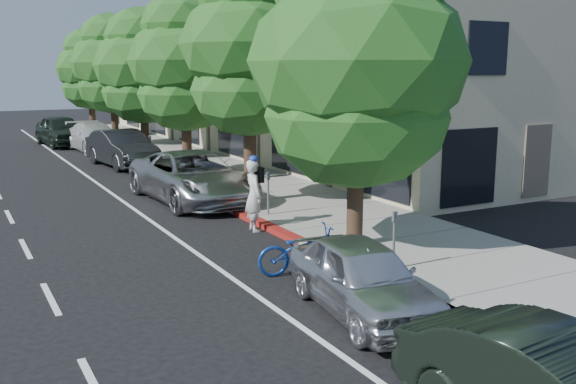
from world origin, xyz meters
TOP-DOWN VIEW (x-y plane):
  - ground at (0.00, 0.00)m, footprint 120.00×120.00m
  - sidewalk at (2.30, 8.00)m, footprint 4.60×56.00m
  - curb at (0.00, 8.00)m, footprint 0.30×56.00m
  - curb_red_segment at (0.00, 1.00)m, footprint 0.32×4.00m
  - storefront_building at (9.60, 18.00)m, footprint 10.00×36.00m
  - street_tree_0 at (0.90, -2.00)m, footprint 5.22×5.22m
  - street_tree_1 at (0.90, 4.00)m, footprint 4.38×4.38m
  - street_tree_2 at (0.90, 10.00)m, footprint 4.46×4.46m
  - street_tree_3 at (0.90, 16.00)m, footprint 4.60×4.60m
  - street_tree_4 at (0.90, 22.00)m, footprint 4.55×4.55m
  - street_tree_5 at (0.90, 28.00)m, footprint 4.21×4.21m
  - cyclist at (-0.42, 0.94)m, footprint 0.55×0.77m
  - bicycle at (-1.11, -3.00)m, footprint 2.14×1.13m
  - silver_suv at (-0.50, 5.50)m, footprint 3.07×6.16m
  - dark_sedan at (-0.61, 14.50)m, footprint 2.36×5.23m
  - white_pickup at (-0.50, 20.80)m, footprint 2.51×5.41m
  - dark_suv_far at (-1.65, 24.40)m, footprint 2.58×5.35m
  - near_car_a at (-1.32, -5.50)m, footprint 2.15×4.21m
  - pedestrian at (2.73, 8.07)m, footprint 1.01×0.95m

SIDE VIEW (x-z plane):
  - ground at x=0.00m, z-range 0.00..0.00m
  - sidewalk at x=2.30m, z-range 0.00..0.15m
  - curb at x=0.00m, z-range 0.00..0.15m
  - curb_red_segment at x=0.00m, z-range 0.00..0.15m
  - bicycle at x=-1.11m, z-range 0.00..1.07m
  - near_car_a at x=-1.32m, z-range 0.00..1.37m
  - white_pickup at x=-0.50m, z-range 0.00..1.53m
  - dark_sedan at x=-0.61m, z-range 0.00..1.67m
  - silver_suv at x=-0.50m, z-range 0.00..1.68m
  - dark_suv_far at x=-1.65m, z-range 0.00..1.76m
  - pedestrian at x=2.73m, z-range 0.15..1.79m
  - cyclist at x=-0.42m, z-range 0.00..1.98m
  - storefront_building at x=9.60m, z-range 0.00..7.00m
  - street_tree_5 at x=0.90m, z-range 0.84..7.85m
  - street_tree_0 at x=0.90m, z-range 0.73..8.18m
  - street_tree_3 at x=0.90m, z-range 0.83..8.13m
  - street_tree_2 at x=0.90m, z-range 0.89..8.32m
  - street_tree_4 at x=0.90m, z-range 0.88..8.36m
  - street_tree_1 at x=0.90m, z-range 1.04..8.99m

